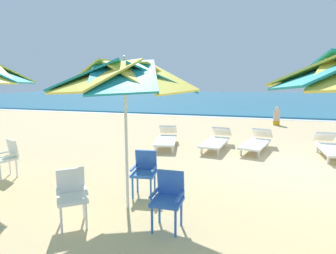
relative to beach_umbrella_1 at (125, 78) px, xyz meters
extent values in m
plane|color=#D3B784|center=(3.18, 3.26, -2.25)|extent=(80.00, 80.00, 0.00)
cube|color=teal|center=(3.18, 31.45, -2.20)|extent=(80.00, 36.00, 0.10)
cube|color=white|center=(3.18, 13.15, -2.25)|extent=(80.00, 0.70, 0.01)
cube|color=teal|center=(3.15, 0.35, 0.09)|extent=(1.24, 1.29, 0.53)
cube|color=#EFDB4C|center=(2.85, 0.04, 0.09)|extent=(1.34, 1.22, 0.53)
cube|color=teal|center=(2.85, -0.39, 0.09)|extent=(1.29, 1.24, 0.53)
cylinder|color=silver|center=(0.00, 0.00, -1.19)|extent=(0.05, 0.05, 2.12)
cube|color=teal|center=(0.55, 0.23, 0.02)|extent=(1.37, 1.31, 0.54)
cube|color=#EFDB4C|center=(0.23, 0.55, 0.02)|extent=(1.30, 1.40, 0.54)
cube|color=teal|center=(-0.23, 0.55, 0.02)|extent=(1.31, 1.37, 0.54)
cube|color=#EFDB4C|center=(-0.55, 0.23, 0.02)|extent=(1.40, 1.30, 0.54)
cube|color=teal|center=(-0.55, -0.23, 0.02)|extent=(1.37, 1.31, 0.54)
cube|color=#EFDB4C|center=(-0.23, -0.55, 0.02)|extent=(1.30, 1.40, 0.54)
cube|color=teal|center=(0.23, -0.55, 0.02)|extent=(1.31, 1.37, 0.54)
cube|color=#EFDB4C|center=(0.55, -0.23, 0.02)|extent=(1.40, 1.30, 0.54)
sphere|color=silver|center=(0.00, 0.00, 0.32)|extent=(0.08, 0.08, 0.08)
cube|color=blue|center=(0.88, -0.51, -1.81)|extent=(0.44, 0.44, 0.05)
cube|color=blue|center=(0.87, -0.31, -1.59)|extent=(0.42, 0.10, 0.40)
cube|color=blue|center=(1.08, -0.51, -1.70)|extent=(0.04, 0.40, 0.03)
cube|color=blue|center=(0.68, -0.52, -1.70)|extent=(0.04, 0.40, 0.03)
cylinder|color=blue|center=(1.05, -0.69, -2.05)|extent=(0.04, 0.04, 0.41)
cylinder|color=blue|center=(0.70, -0.69, -2.05)|extent=(0.04, 0.04, 0.41)
cylinder|color=blue|center=(1.05, -0.34, -2.05)|extent=(0.04, 0.04, 0.41)
cylinder|color=blue|center=(0.70, -0.34, -2.05)|extent=(0.04, 0.04, 0.41)
cube|color=white|center=(-0.54, -0.82, -1.81)|extent=(0.62, 0.62, 0.05)
cube|color=white|center=(-0.66, -0.67, -1.59)|extent=(0.39, 0.34, 0.40)
cube|color=white|center=(-0.38, -0.70, -1.70)|extent=(0.28, 0.33, 0.03)
cube|color=white|center=(-0.69, -0.95, -1.70)|extent=(0.28, 0.33, 0.03)
cylinder|color=white|center=(-0.29, -0.85, -2.05)|extent=(0.04, 0.04, 0.41)
cylinder|color=white|center=(-0.56, -1.07, -2.05)|extent=(0.04, 0.04, 0.41)
cylinder|color=white|center=(-0.51, -0.57, -2.05)|extent=(0.04, 0.04, 0.41)
cylinder|color=white|center=(-0.79, -0.79, -2.05)|extent=(0.04, 0.04, 0.41)
cube|color=blue|center=(0.08, 0.59, -1.81)|extent=(0.49, 0.49, 0.05)
cube|color=blue|center=(0.05, 0.78, -1.59)|extent=(0.43, 0.15, 0.40)
cube|color=blue|center=(0.28, 0.61, -1.70)|extent=(0.09, 0.40, 0.03)
cube|color=blue|center=(-0.12, 0.56, -1.70)|extent=(0.09, 0.40, 0.03)
cylinder|color=blue|center=(0.27, 0.43, -2.05)|extent=(0.04, 0.04, 0.41)
cylinder|color=blue|center=(-0.07, 0.39, -2.05)|extent=(0.04, 0.04, 0.41)
cylinder|color=blue|center=(0.23, 0.78, -2.05)|extent=(0.04, 0.04, 0.41)
cylinder|color=blue|center=(-0.12, 0.74, -2.05)|extent=(0.04, 0.04, 0.41)
cube|color=white|center=(-3.35, 0.66, -1.81)|extent=(0.57, 0.57, 0.05)
cube|color=white|center=(-3.28, 0.84, -1.59)|extent=(0.42, 0.24, 0.40)
cube|color=white|center=(-3.17, 0.58, -1.70)|extent=(0.18, 0.38, 0.03)
cube|color=white|center=(-3.54, 0.73, -1.70)|extent=(0.18, 0.38, 0.03)
cylinder|color=white|center=(-3.26, 0.43, -2.05)|extent=(0.04, 0.04, 0.41)
cylinder|color=white|center=(-3.13, 0.76, -2.05)|extent=(0.04, 0.04, 0.41)
cylinder|color=white|center=(-3.45, 0.89, -2.05)|extent=(0.04, 0.04, 0.41)
cube|color=white|center=(4.27, 4.64, -2.00)|extent=(0.66, 1.71, 0.06)
cube|color=white|center=(4.26, 5.70, -1.82)|extent=(0.61, 0.49, 0.36)
cube|color=white|center=(4.03, 4.00, -2.14)|extent=(0.06, 0.06, 0.22)
cube|color=white|center=(4.52, 5.28, -2.14)|extent=(0.06, 0.06, 0.22)
cube|color=white|center=(4.01, 5.28, -2.14)|extent=(0.06, 0.06, 0.22)
cube|color=white|center=(2.15, 4.80, -2.00)|extent=(1.01, 1.80, 0.06)
cube|color=white|center=(2.39, 5.82, -1.82)|extent=(0.70, 0.61, 0.36)
cube|color=white|center=(2.25, 4.12, -2.14)|extent=(0.06, 0.06, 0.22)
cube|color=white|center=(1.75, 4.24, -2.14)|extent=(0.06, 0.06, 0.22)
cube|color=white|center=(2.54, 5.36, -2.14)|extent=(0.06, 0.06, 0.22)
cube|color=white|center=(2.04, 5.48, -2.14)|extent=(0.06, 0.06, 0.22)
cube|color=white|center=(0.91, 4.68, -2.00)|extent=(0.81, 1.76, 0.06)
cube|color=white|center=(1.02, 5.73, -1.82)|extent=(0.65, 0.54, 0.36)
cube|color=white|center=(1.10, 4.02, -2.14)|extent=(0.06, 0.06, 0.22)
cube|color=white|center=(0.59, 4.07, -2.14)|extent=(0.06, 0.06, 0.22)
cube|color=white|center=(1.23, 5.29, -2.14)|extent=(0.06, 0.06, 0.22)
cube|color=white|center=(0.72, 5.34, -2.14)|extent=(0.06, 0.06, 0.22)
cube|color=white|center=(-0.68, 4.54, -2.00)|extent=(0.99, 1.80, 0.06)
cube|color=white|center=(-0.91, 5.58, -1.82)|extent=(0.70, 0.60, 0.36)
cube|color=white|center=(-0.30, 3.98, -2.14)|extent=(0.06, 0.06, 0.22)
cube|color=white|center=(-0.80, 3.87, -2.14)|extent=(0.06, 0.06, 0.22)
cube|color=white|center=(-0.57, 5.22, -2.14)|extent=(0.06, 0.06, 0.22)
cube|color=white|center=(-1.07, 5.11, -2.14)|extent=(0.06, 0.06, 0.22)
cube|color=yellow|center=(3.18, 10.83, -2.15)|extent=(0.30, 0.24, 0.20)
cube|color=beige|center=(3.18, 10.81, -1.79)|extent=(0.30, 0.25, 0.54)
sphere|color=beige|center=(3.18, 10.80, -1.43)|extent=(0.20, 0.20, 0.20)
cube|color=beige|center=(3.18, 11.23, -2.18)|extent=(0.26, 0.76, 0.14)
camera|label=1|loc=(2.04, -4.38, -0.04)|focal=30.83mm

